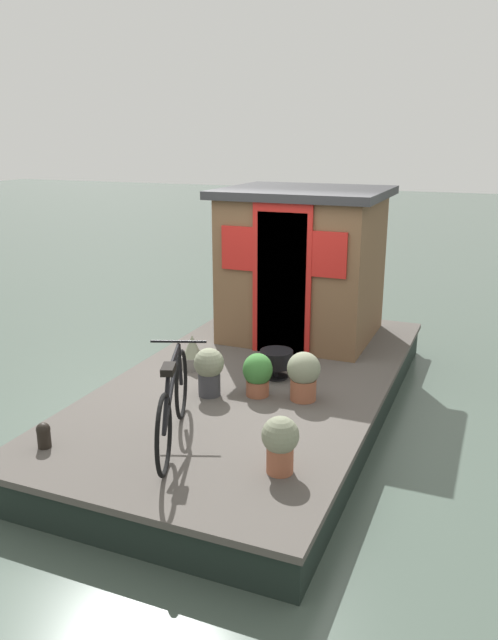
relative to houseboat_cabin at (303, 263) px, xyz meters
The scene contains 11 objects.
ground_plane 2.12m from the houseboat_cabin, behind, with size 60.00×60.00×0.00m, color #47564C.
houseboat_deck 1.99m from the houseboat_cabin, behind, with size 5.45×2.81×0.42m.
houseboat_cabin is the anchor object (origin of this frame).
bicycle 3.34m from the houseboat_cabin, behind, with size 1.56×0.70×0.78m.
potted_plant_basil 1.97m from the houseboat_cabin, 155.41° to the left, with size 0.25×0.25×0.39m.
potted_plant_sage 2.22m from the houseboat_cabin, 161.67° to the right, with size 0.33×0.33×0.49m.
potted_plant_ivy 2.21m from the houseboat_cabin, behind, with size 0.30×0.30×0.44m.
potted_plant_thyme 2.37m from the houseboat_cabin, behind, with size 0.31×0.31×0.50m.
potted_plant_rosemary 3.60m from the houseboat_cabin, 164.88° to the right, with size 0.30×0.30×0.47m.
charcoal_grill 1.74m from the houseboat_cabin, behind, with size 0.36×0.36×0.31m.
mooring_bollard 4.02m from the houseboat_cabin, 164.44° to the left, with size 0.12×0.12×0.22m.
Camera 1 is at (-5.88, -2.35, 2.94)m, focal length 34.85 mm.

